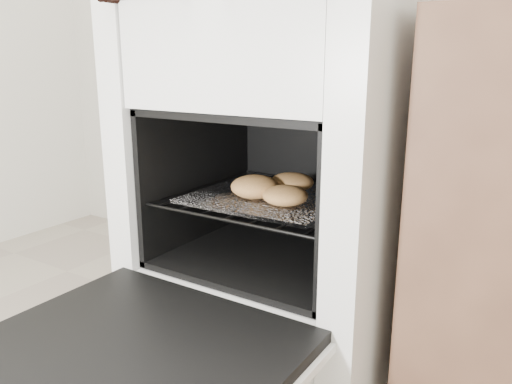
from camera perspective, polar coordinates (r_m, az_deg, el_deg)
stove at (r=1.34m, az=3.77°, el=3.78°), size 0.67×0.74×1.02m
oven_door at (r=1.01m, az=-12.89°, el=-17.18°), size 0.60×0.47×0.04m
oven_rack at (r=1.30m, az=2.12°, el=-0.66°), size 0.49×0.47×0.01m
foil_sheet at (r=1.28m, az=1.62°, el=-0.59°), size 0.38×0.33×0.01m
baked_rolls at (r=1.25m, az=2.17°, el=0.53°), size 0.26×0.28×0.06m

